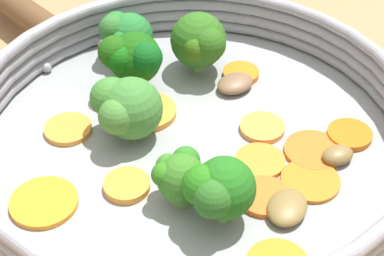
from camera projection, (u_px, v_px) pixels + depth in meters
ground_plane at (192, 156)px, 0.50m from camera, size 4.00×4.00×0.00m
skillet at (192, 149)px, 0.49m from camera, size 0.33×0.33×0.01m
skillet_rim_wall at (192, 121)px, 0.48m from camera, size 0.34×0.34×0.04m
skillet_handle at (19, 8)px, 0.62m from camera, size 0.16×0.04×0.03m
skillet_rivet_left at (101, 42)px, 0.59m from camera, size 0.01×0.01×0.01m
skillet_rivet_right at (47, 68)px, 0.56m from camera, size 0.01×0.01×0.01m
carrot_slice_0 at (260, 161)px, 0.47m from camera, size 0.04×0.04×0.00m
carrot_slice_1 at (313, 151)px, 0.48m from camera, size 0.05×0.05×0.00m
carrot_slice_2 at (68, 129)px, 0.50m from camera, size 0.05×0.05×0.00m
carrot_slice_3 at (131, 189)px, 0.45m from camera, size 0.04×0.04×0.01m
carrot_slice_4 at (146, 113)px, 0.51m from camera, size 0.07×0.07×0.01m
carrot_slice_5 at (264, 196)px, 0.45m from camera, size 0.04×0.04×0.00m
carrot_slice_6 at (350, 135)px, 0.49m from camera, size 0.05×0.05×0.00m
carrot_slice_7 at (113, 95)px, 0.53m from camera, size 0.04×0.04×0.00m
carrot_slice_8 at (241, 74)px, 0.55m from camera, size 0.04×0.04×0.01m
carrot_slice_9 at (262, 128)px, 0.50m from camera, size 0.05×0.05×0.00m
carrot_slice_11 at (310, 181)px, 0.46m from camera, size 0.06×0.06×0.00m
carrot_slice_12 at (44, 202)px, 0.44m from camera, size 0.06×0.06×0.00m
broccoli_floret_0 at (200, 42)px, 0.54m from camera, size 0.05×0.05×0.05m
broccoli_floret_1 at (180, 175)px, 0.43m from camera, size 0.04×0.04×0.04m
broccoli_floret_2 at (124, 106)px, 0.48m from camera, size 0.05×0.05×0.05m
broccoli_floret_3 at (125, 34)px, 0.56m from camera, size 0.05×0.04×0.05m
broccoli_floret_4 at (219, 190)px, 0.41m from camera, size 0.04×0.05×0.05m
broccoli_floret_5 at (133, 58)px, 0.51m from camera, size 0.05×0.05×0.06m
mushroom_piece_0 at (287, 207)px, 0.43m from camera, size 0.04×0.04×0.01m
mushroom_piece_1 at (235, 83)px, 0.54m from camera, size 0.03×0.04×0.01m
mushroom_piece_2 at (338, 155)px, 0.47m from camera, size 0.03×0.03×0.01m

